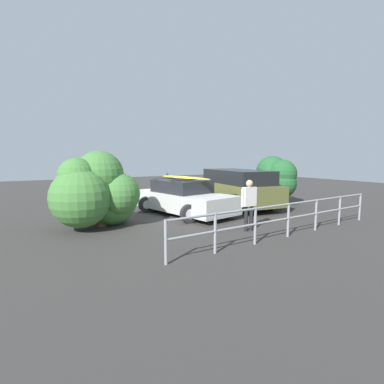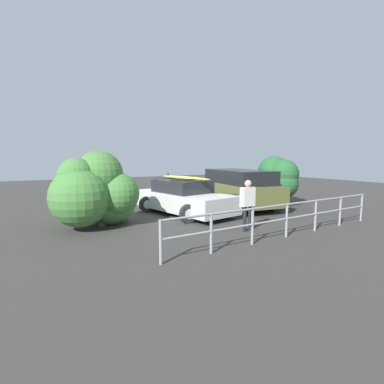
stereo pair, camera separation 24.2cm
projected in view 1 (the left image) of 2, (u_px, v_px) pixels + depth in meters
The scene contains 7 objects.
ground_plane at pixel (178, 212), 12.36m from camera, with size 44.00×44.00×0.02m, color #383533.
sedan_car at pixel (184, 198), 11.91m from camera, with size 2.97×4.67×1.64m.
suv_car at pixel (237, 188), 13.63m from camera, with size 3.04×5.00×1.69m.
person_bystander at pixel (249, 200), 9.16m from camera, with size 0.61×0.21×1.58m.
railing_fence at pixel (288, 215), 8.50m from camera, with size 8.02×0.65×0.97m.
bush_near_left at pixel (99, 192), 9.63m from camera, with size 2.90×2.44×2.53m.
bush_near_right at pixel (274, 180), 14.10m from camera, with size 1.93×2.17×2.32m.
Camera 1 is at (5.59, 10.84, 2.27)m, focal length 28.00 mm.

